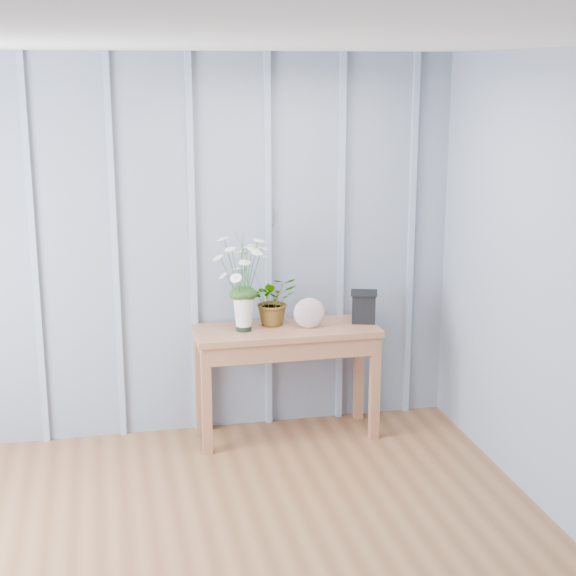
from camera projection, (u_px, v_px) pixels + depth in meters
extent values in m
cube|color=gray|center=(154.00, 251.00, 5.69)|extent=(4.00, 0.01, 2.50)
cube|color=white|center=(183.00, 41.00, 3.26)|extent=(4.00, 4.50, 0.01)
cube|color=#B9B9BE|center=(271.00, 216.00, 5.79)|extent=(0.03, 0.01, 0.10)
cube|color=#8594AA|center=(34.00, 256.00, 5.53)|extent=(0.04, 0.03, 2.50)
cube|color=#8594AA|center=(115.00, 253.00, 5.63)|extent=(0.04, 0.03, 2.50)
cube|color=#8594AA|center=(193.00, 249.00, 5.74)|extent=(0.04, 0.03, 2.50)
cube|color=#8594AA|center=(268.00, 246.00, 5.84)|extent=(0.04, 0.03, 2.50)
cube|color=#8594AA|center=(341.00, 243.00, 5.94)|extent=(0.04, 0.03, 2.50)
cube|color=#8594AA|center=(411.00, 240.00, 6.05)|extent=(0.04, 0.03, 2.50)
cube|color=#8F593A|center=(286.00, 331.00, 5.75)|extent=(1.20, 0.45, 0.04)
cube|color=#8F593A|center=(286.00, 342.00, 5.77)|extent=(1.13, 0.42, 0.12)
cube|color=#8F593A|center=(207.00, 401.00, 5.56)|extent=(0.06, 0.06, 0.71)
cube|color=#8F593A|center=(375.00, 388.00, 5.79)|extent=(0.06, 0.06, 0.71)
cube|color=#8F593A|center=(200.00, 382.00, 5.90)|extent=(0.06, 0.06, 0.71)
cube|color=#8F593A|center=(359.00, 370.00, 6.13)|extent=(0.06, 0.06, 0.71)
cylinder|color=black|center=(244.00, 326.00, 5.68)|extent=(0.10, 0.10, 0.06)
cone|color=white|center=(244.00, 311.00, 5.66)|extent=(0.18, 0.18, 0.23)
ellipsoid|color=#1B3C13|center=(243.00, 294.00, 5.63)|extent=(0.18, 0.15, 0.10)
imported|color=#1B3C13|center=(274.00, 300.00, 5.79)|extent=(0.31, 0.27, 0.33)
ellipsoid|color=#874F67|center=(309.00, 313.00, 5.72)|extent=(0.21, 0.09, 0.20)
cube|color=black|center=(364.00, 308.00, 5.85)|extent=(0.18, 0.16, 0.19)
cube|color=black|center=(364.00, 293.00, 5.82)|extent=(0.21, 0.18, 0.02)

